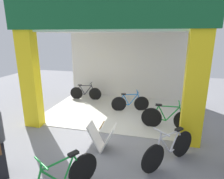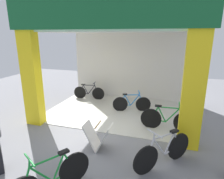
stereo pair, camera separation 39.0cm
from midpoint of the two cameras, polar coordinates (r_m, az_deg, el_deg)
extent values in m
plane|color=gray|center=(6.17, -0.82, -12.66)|extent=(18.85, 18.85, 0.00)
cube|color=beige|center=(7.80, 3.52, -6.29)|extent=(5.43, 3.75, 0.02)
cube|color=silver|center=(9.17, 6.56, 6.92)|extent=(5.43, 0.12, 3.08)
cube|color=yellow|center=(6.76, -20.96, 2.78)|extent=(0.54, 0.36, 3.08)
cube|color=yellow|center=(5.39, 24.62, -0.76)|extent=(0.54, 0.36, 3.08)
cube|color=#14592D|center=(5.31, -1.53, 22.08)|extent=(5.63, 0.20, 0.89)
cube|color=silver|center=(7.23, 3.95, 16.63)|extent=(5.43, 3.75, 0.06)
cylinder|color=black|center=(7.70, 3.88, -4.34)|extent=(0.57, 0.20, 0.59)
cylinder|color=black|center=(7.80, 10.57, -4.32)|extent=(0.57, 0.20, 0.59)
cylinder|color=blue|center=(7.72, 5.46, -4.49)|extent=(0.39, 0.14, 0.08)
cylinder|color=blue|center=(7.66, 6.11, -3.15)|extent=(0.25, 0.10, 0.44)
cylinder|color=blue|center=(7.69, 8.20, -3.10)|extent=(0.35, 0.13, 0.46)
cylinder|color=blue|center=(7.61, 7.41, -1.58)|extent=(0.55, 0.19, 0.05)
cylinder|color=blue|center=(7.64, 4.65, -3.00)|extent=(0.19, 0.09, 0.39)
cylinder|color=blue|center=(7.72, 9.98, -2.94)|extent=(0.18, 0.08, 0.41)
cylinder|color=blue|center=(7.63, 9.47, -1.11)|extent=(0.06, 0.04, 0.12)
cylinder|color=blue|center=(7.61, 9.42, -0.69)|extent=(0.14, 0.40, 0.03)
cube|color=black|center=(7.58, 5.30, -1.44)|extent=(0.20, 0.14, 0.04)
cylinder|color=black|center=(9.30, -8.20, -0.90)|extent=(0.58, 0.10, 0.58)
cylinder|color=black|center=(9.05, -2.83, -1.24)|extent=(0.58, 0.10, 0.58)
cylinder|color=black|center=(9.24, -6.96, -1.11)|extent=(0.39, 0.07, 0.08)
cylinder|color=black|center=(9.16, -6.52, -0.01)|extent=(0.26, 0.06, 0.44)
cylinder|color=black|center=(9.08, -4.85, -0.06)|extent=(0.36, 0.07, 0.46)
cylinder|color=black|center=(9.06, -5.56, 1.26)|extent=(0.56, 0.09, 0.05)
cylinder|color=black|center=(9.22, -7.67, 0.19)|extent=(0.19, 0.05, 0.39)
cylinder|color=black|center=(9.01, -3.40, -0.01)|extent=(0.18, 0.05, 0.40)
cylinder|color=black|center=(8.97, -3.93, 1.58)|extent=(0.05, 0.04, 0.12)
cylinder|color=black|center=(8.96, -3.99, 1.94)|extent=(0.07, 0.41, 0.03)
cube|color=black|center=(9.14, -7.23, 1.46)|extent=(0.18, 0.11, 0.04)
cylinder|color=black|center=(6.49, 13.08, -8.34)|extent=(0.66, 0.05, 0.66)
cylinder|color=black|center=(6.51, 22.16, -9.07)|extent=(0.66, 0.05, 0.66)
cylinder|color=#198C33|center=(6.49, 15.20, -8.73)|extent=(0.44, 0.04, 0.09)
cylinder|color=#198C33|center=(6.41, 16.16, -7.05)|extent=(0.29, 0.04, 0.50)
cylinder|color=#198C33|center=(6.41, 19.01, -7.22)|extent=(0.41, 0.04, 0.52)
cylinder|color=#198C33|center=(6.32, 18.04, -5.12)|extent=(0.63, 0.04, 0.05)
cylinder|color=#198C33|center=(6.40, 14.20, -6.68)|extent=(0.22, 0.04, 0.44)
cylinder|color=#198C33|center=(6.42, 21.46, -7.20)|extent=(0.20, 0.04, 0.46)
cylinder|color=#198C33|center=(6.31, 20.89, -4.71)|extent=(0.06, 0.04, 0.14)
cylinder|color=#198C33|center=(6.29, 20.85, -4.14)|extent=(0.04, 0.46, 0.03)
cube|color=black|center=(6.31, 15.18, -4.69)|extent=(0.20, 0.10, 0.05)
cylinder|color=black|center=(4.28, -8.20, -21.93)|extent=(0.38, 0.60, 0.67)
cylinder|color=#198C33|center=(4.20, -11.20, -23.38)|extent=(0.26, 0.40, 0.09)
cylinder|color=#198C33|center=(4.03, -12.60, -21.44)|extent=(0.18, 0.27, 0.50)
cylinder|color=#198C33|center=(3.92, -17.04, -22.86)|extent=(0.24, 0.37, 0.52)
cylinder|color=#198C33|center=(3.82, -15.49, -19.37)|extent=(0.36, 0.57, 0.05)
cylinder|color=#198C33|center=(4.10, -9.74, -20.09)|extent=(0.14, 0.21, 0.45)
cylinder|color=#198C33|center=(3.68, -20.16, -19.84)|extent=(0.06, 0.07, 0.14)
cylinder|color=#198C33|center=(3.65, -20.11, -18.93)|extent=(0.42, 0.27, 0.03)
cube|color=black|center=(3.92, -11.12, -17.61)|extent=(0.19, 0.23, 0.05)
cylinder|color=black|center=(5.22, 21.08, -15.35)|extent=(0.48, 0.53, 0.67)
cylinder|color=black|center=(4.54, 12.48, -19.65)|extent=(0.48, 0.53, 0.67)
cylinder|color=silver|center=(5.06, 19.27, -16.53)|extent=(0.32, 0.36, 0.09)
cylinder|color=silver|center=(4.88, 18.78, -14.75)|extent=(0.22, 0.24, 0.50)
cylinder|color=silver|center=(4.67, 16.13, -15.93)|extent=(0.30, 0.33, 0.52)
cylinder|color=silver|center=(4.63, 17.49, -12.83)|extent=(0.45, 0.51, 0.05)
cylinder|color=silver|center=(5.03, 20.51, -13.66)|extent=(0.17, 0.19, 0.45)
cylinder|color=silver|center=(4.48, 13.66, -16.81)|extent=(0.16, 0.17, 0.46)
cylinder|color=silver|center=(4.39, 14.80, -13.17)|extent=(0.06, 0.07, 0.14)
cylinder|color=silver|center=(4.37, 14.96, -12.36)|extent=(0.37, 0.33, 0.03)
cube|color=black|center=(4.85, 20.09, -11.45)|extent=(0.21, 0.22, 0.05)
cube|color=silver|center=(5.30, -3.75, -13.48)|extent=(0.39, 0.48, 0.72)
cube|color=silver|center=(5.21, -0.05, -13.99)|extent=(0.39, 0.48, 0.72)
cylinder|color=olive|center=(5.09, -1.95, -10.29)|extent=(0.05, 0.46, 0.03)
camera|label=1|loc=(0.20, -88.30, 0.48)|focal=31.14mm
camera|label=2|loc=(0.20, 91.70, -0.48)|focal=31.14mm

